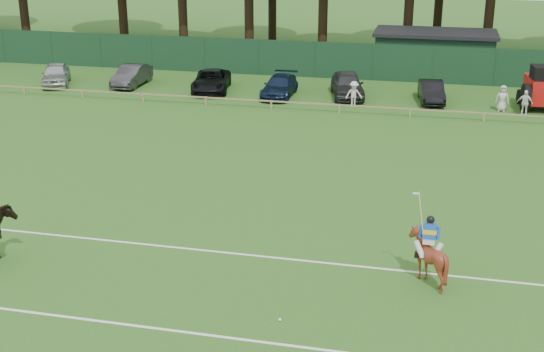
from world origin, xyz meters
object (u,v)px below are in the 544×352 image
(hatch_grey, at_px, (347,84))
(tractor, at_px, (541,89))
(estate_black, at_px, (431,92))
(spectator_right, at_px, (502,98))
(sedan_grey, at_px, (132,76))
(spectator_mid, at_px, (525,103))
(polo_ball, at_px, (280,320))
(spectator_left, at_px, (354,94))
(sedan_silver, at_px, (56,74))
(utility_shed, at_px, (434,53))
(sedan_navy, at_px, (280,86))
(horse_chestnut, at_px, (428,257))
(suv_black, at_px, (211,81))

(hatch_grey, distance_m, tractor, 11.31)
(estate_black, xyz_separation_m, spectator_right, (4.02, -1.28, 0.12))
(sedan_grey, distance_m, spectator_mid, 24.68)
(polo_ball, relative_size, tractor, 0.03)
(spectator_mid, height_order, tractor, tractor)
(tractor, bearing_deg, spectator_left, -176.77)
(sedan_silver, xyz_separation_m, estate_black, (24.45, 0.80, -0.08))
(hatch_grey, distance_m, utility_shed, 9.57)
(sedan_navy, height_order, hatch_grey, hatch_grey)
(horse_chestnut, distance_m, sedan_navy, 24.62)
(sedan_navy, bearing_deg, horse_chestnut, -66.85)
(spectator_mid, height_order, utility_shed, utility_shed)
(sedan_silver, bearing_deg, spectator_right, -25.20)
(sedan_navy, xyz_separation_m, spectator_right, (13.28, -0.64, 0.12))
(utility_shed, bearing_deg, polo_ball, -95.67)
(utility_shed, bearing_deg, sedan_navy, -136.00)
(sedan_silver, relative_size, polo_ball, 46.32)
(horse_chestnut, relative_size, sedan_silver, 0.39)
(hatch_grey, bearing_deg, sedan_navy, 177.87)
(spectator_left, distance_m, polo_ball, 24.48)
(spectator_mid, xyz_separation_m, spectator_right, (-1.16, 0.79, 0.02))
(sedan_silver, bearing_deg, spectator_left, -28.12)
(sedan_grey, bearing_deg, tractor, -1.88)
(sedan_silver, bearing_deg, polo_ball, -75.21)
(spectator_right, bearing_deg, sedan_silver, -176.77)
(spectator_left, height_order, tractor, tractor)
(spectator_left, relative_size, utility_shed, 0.18)
(horse_chestnut, xyz_separation_m, estate_black, (-0.40, 23.29, -0.19))
(sedan_silver, height_order, tractor, tractor)
(sedan_grey, bearing_deg, horse_chestnut, -50.54)
(sedan_silver, relative_size, spectator_mid, 2.83)
(suv_black, relative_size, spectator_mid, 3.22)
(sedan_silver, relative_size, spectator_right, 2.77)
(estate_black, bearing_deg, suv_black, 173.83)
(estate_black, relative_size, spectator_left, 2.54)
(sedan_navy, relative_size, spectator_left, 2.88)
(hatch_grey, height_order, spectator_left, hatch_grey)
(suv_black, bearing_deg, utility_shed, 20.94)
(sedan_silver, distance_m, polo_ball, 33.23)
(spectator_left, bearing_deg, estate_black, 2.95)
(sedan_silver, xyz_separation_m, hatch_grey, (19.32, 0.96, 0.07))
(spectator_mid, height_order, polo_ball, spectator_mid)
(sedan_grey, xyz_separation_m, hatch_grey, (14.28, 0.17, 0.09))
(suv_black, relative_size, hatch_grey, 1.04)
(suv_black, bearing_deg, sedan_silver, 172.29)
(spectator_mid, bearing_deg, suv_black, -172.44)
(spectator_left, bearing_deg, hatch_grey, 83.57)
(suv_black, height_order, spectator_left, spectator_left)
(tractor, bearing_deg, estate_black, 170.01)
(sedan_grey, height_order, suv_black, sedan_grey)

